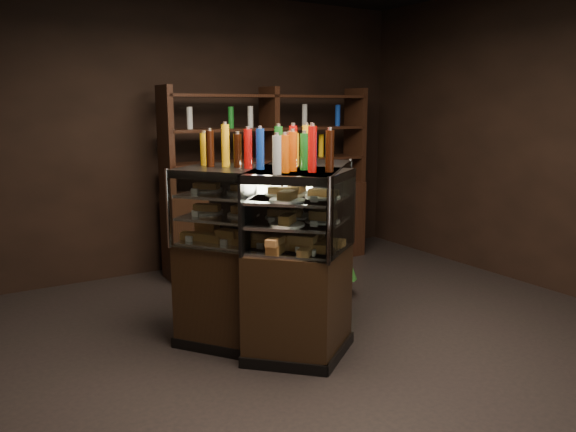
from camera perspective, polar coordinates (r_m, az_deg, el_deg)
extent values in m
plane|color=black|center=(4.57, 4.93, -12.09)|extent=(5.00, 5.00, 0.00)
cube|color=black|center=(6.39, -8.35, 8.35)|extent=(5.00, 0.02, 3.00)
cube|color=black|center=(6.04, 24.84, 7.29)|extent=(0.02, 5.00, 3.00)
cube|color=black|center=(4.41, 1.26, -7.43)|extent=(1.28, 1.30, 0.79)
cube|color=black|center=(4.53, 1.24, -11.71)|extent=(1.32, 1.33, 0.08)
cube|color=black|center=(4.20, 1.31, 4.63)|extent=(1.28, 1.30, 0.06)
cube|color=silver|center=(4.29, 1.28, -2.28)|extent=(1.21, 1.23, 0.02)
cube|color=silver|center=(4.25, 1.29, 0.16)|extent=(1.21, 1.23, 0.02)
cube|color=silver|center=(4.22, 1.30, 2.40)|extent=(1.21, 1.23, 0.02)
cube|color=white|center=(4.19, 5.51, 1.11)|extent=(0.85, 0.88, 0.56)
cylinder|color=silver|center=(4.79, 6.29, 2.35)|extent=(0.03, 0.03, 0.58)
cylinder|color=silver|center=(3.60, 4.15, -0.54)|extent=(0.03, 0.03, 0.58)
cube|color=black|center=(4.27, -2.54, -8.07)|extent=(1.21, 1.34, 0.79)
cube|color=black|center=(4.40, -2.50, -12.46)|extent=(1.25, 1.38, 0.08)
cube|color=black|center=(4.06, -2.66, 4.39)|extent=(1.21, 1.34, 0.06)
cube|color=silver|center=(4.15, -2.59, -2.76)|extent=(1.14, 1.27, 0.02)
cube|color=silver|center=(4.11, -2.62, -0.23)|extent=(1.14, 1.27, 0.02)
cube|color=silver|center=(4.08, -2.64, 2.08)|extent=(1.14, 1.27, 0.02)
cube|color=white|center=(3.82, -4.59, 0.13)|extent=(0.73, 0.98, 0.56)
cylinder|color=silver|center=(3.60, 4.15, -0.54)|extent=(0.03, 0.03, 0.58)
cylinder|color=silver|center=(4.13, -12.08, 0.76)|extent=(0.03, 0.03, 0.58)
cube|color=#BC7C43|center=(3.79, 0.23, -3.50)|extent=(0.19, 0.19, 0.06)
cube|color=#BC7C43|center=(3.93, 0.68, -2.97)|extent=(0.19, 0.19, 0.06)
cube|color=#BC7C43|center=(4.07, 1.10, -2.48)|extent=(0.19, 0.19, 0.06)
cube|color=#BC7C43|center=(4.21, 1.50, -2.03)|extent=(0.19, 0.19, 0.06)
cube|color=#BC7C43|center=(4.35, 1.86, -1.60)|extent=(0.19, 0.19, 0.06)
cube|color=#BC7C43|center=(4.49, 2.21, -1.19)|extent=(0.19, 0.19, 0.06)
cube|color=#BC7C43|center=(4.63, 2.53, -0.82)|extent=(0.19, 0.19, 0.06)
cube|color=#BC7C43|center=(4.77, 2.84, -0.46)|extent=(0.19, 0.19, 0.06)
cylinder|color=white|center=(3.81, -0.06, -0.87)|extent=(0.24, 0.24, 0.02)
cube|color=#BC7C43|center=(3.80, -0.06, -0.36)|extent=(0.18, 0.18, 0.05)
cylinder|color=white|center=(4.10, 0.87, 0.00)|extent=(0.24, 0.24, 0.02)
cube|color=#BC7C43|center=(4.10, 0.88, 0.48)|extent=(0.18, 0.18, 0.05)
cylinder|color=white|center=(4.40, 1.69, 0.76)|extent=(0.24, 0.24, 0.02)
cube|color=#BC7C43|center=(4.39, 1.69, 1.21)|extent=(0.18, 0.18, 0.05)
cylinder|color=white|center=(4.70, 2.39, 1.43)|extent=(0.24, 0.24, 0.02)
cube|color=#BC7C43|center=(4.69, 2.40, 1.84)|extent=(0.18, 0.18, 0.05)
cylinder|color=white|center=(3.78, -0.06, 1.62)|extent=(0.24, 0.24, 0.02)
cube|color=#BC7C43|center=(3.77, -0.06, 2.14)|extent=(0.18, 0.18, 0.05)
cylinder|color=white|center=(4.07, 0.88, 2.32)|extent=(0.24, 0.24, 0.02)
cube|color=#BC7C43|center=(4.07, 0.88, 2.80)|extent=(0.18, 0.18, 0.05)
cylinder|color=white|center=(4.37, 1.70, 2.93)|extent=(0.24, 0.24, 0.02)
cube|color=#BC7C43|center=(4.37, 1.70, 3.38)|extent=(0.18, 0.18, 0.05)
cylinder|color=white|center=(4.67, 2.41, 3.46)|extent=(0.24, 0.24, 0.02)
cube|color=#BC7C43|center=(4.67, 2.41, 3.88)|extent=(0.18, 0.18, 0.05)
cube|color=#BC7C43|center=(4.35, -8.88, -1.72)|extent=(0.18, 0.20, 0.06)
cube|color=#BC7C43|center=(4.28, -7.21, -1.89)|extent=(0.18, 0.20, 0.06)
cube|color=#BC7C43|center=(4.21, -5.47, -2.07)|extent=(0.18, 0.20, 0.06)
cube|color=#BC7C43|center=(4.15, -3.69, -2.25)|extent=(0.18, 0.20, 0.06)
cube|color=#BC7C43|center=(4.09, -1.85, -2.43)|extent=(0.18, 0.20, 0.06)
cube|color=#BC7C43|center=(4.03, 0.05, -2.62)|extent=(0.18, 0.20, 0.06)
cube|color=#BC7C43|center=(3.98, 1.99, -2.80)|extent=(0.18, 0.20, 0.06)
cube|color=#BC7C43|center=(3.93, 3.99, -2.99)|extent=(0.18, 0.20, 0.06)
cylinder|color=white|center=(4.32, -8.19, 0.45)|extent=(0.24, 0.24, 0.02)
cube|color=#BC7C43|center=(4.31, -8.20, 0.90)|extent=(0.17, 0.19, 0.05)
cylinder|color=white|center=(4.17, -4.54, 0.16)|extent=(0.24, 0.24, 0.02)
cube|color=#BC7C43|center=(4.17, -4.54, 0.63)|extent=(0.17, 0.19, 0.05)
cylinder|color=white|center=(4.05, -0.64, -0.15)|extent=(0.24, 0.24, 0.02)
cube|color=#BC7C43|center=(4.04, -0.64, 0.33)|extent=(0.17, 0.19, 0.05)
cylinder|color=white|center=(3.94, 3.49, -0.48)|extent=(0.24, 0.24, 0.02)
cube|color=#BC7C43|center=(3.93, 3.50, 0.01)|extent=(0.17, 0.19, 0.05)
cylinder|color=white|center=(4.29, -8.25, 2.66)|extent=(0.24, 0.24, 0.02)
cube|color=#BC7C43|center=(4.28, -8.26, 3.12)|extent=(0.17, 0.19, 0.05)
cylinder|color=white|center=(4.14, -4.57, 2.44)|extent=(0.24, 0.24, 0.02)
cube|color=#BC7C43|center=(4.14, -4.58, 2.91)|extent=(0.17, 0.19, 0.05)
cylinder|color=white|center=(4.02, -0.64, 2.20)|extent=(0.24, 0.24, 0.02)
cube|color=#BC7C43|center=(4.01, -0.65, 2.69)|extent=(0.17, 0.19, 0.05)
cylinder|color=white|center=(3.91, 3.52, 1.93)|extent=(0.24, 0.24, 0.02)
cube|color=#BC7C43|center=(3.90, 3.52, 2.43)|extent=(0.17, 0.19, 0.05)
cylinder|color=#147223|center=(3.69, -0.23, 6.37)|extent=(0.06, 0.06, 0.28)
cylinder|color=silver|center=(3.68, -0.23, 8.70)|extent=(0.03, 0.03, 0.02)
cylinder|color=#D8590A|center=(3.79, 0.11, 6.50)|extent=(0.06, 0.06, 0.28)
cylinder|color=silver|center=(3.78, 0.11, 8.77)|extent=(0.03, 0.03, 0.02)
cylinder|color=yellow|center=(3.89, 0.44, 6.62)|extent=(0.06, 0.06, 0.28)
cylinder|color=silver|center=(3.88, 0.44, 8.83)|extent=(0.03, 0.03, 0.02)
cylinder|color=#B20C0A|center=(3.99, 0.75, 6.73)|extent=(0.06, 0.06, 0.28)
cylinder|color=silver|center=(3.98, 0.75, 8.89)|extent=(0.03, 0.03, 0.02)
cylinder|color=silver|center=(4.09, 1.04, 6.84)|extent=(0.06, 0.06, 0.28)
cylinder|color=silver|center=(4.08, 1.05, 8.94)|extent=(0.03, 0.03, 0.02)
cylinder|color=black|center=(4.19, 1.32, 6.94)|extent=(0.06, 0.06, 0.28)
cylinder|color=silver|center=(4.18, 1.33, 9.00)|extent=(0.03, 0.03, 0.02)
cylinder|color=#0F38B2|center=(4.29, 1.59, 7.04)|extent=(0.06, 0.06, 0.28)
cylinder|color=silver|center=(4.28, 1.60, 9.05)|extent=(0.03, 0.03, 0.02)
cylinder|color=#147223|center=(4.39, 1.85, 7.14)|extent=(0.06, 0.06, 0.28)
cylinder|color=silver|center=(4.38, 1.86, 9.09)|extent=(0.03, 0.03, 0.02)
cylinder|color=#D8590A|center=(4.49, 2.09, 7.22)|extent=(0.06, 0.06, 0.28)
cylinder|color=silver|center=(4.48, 2.11, 9.14)|extent=(0.03, 0.03, 0.02)
cylinder|color=yellow|center=(4.59, 2.33, 7.31)|extent=(0.06, 0.06, 0.28)
cylinder|color=silver|center=(4.58, 2.34, 9.18)|extent=(0.03, 0.03, 0.02)
cylinder|color=#B20C0A|center=(4.69, 2.55, 7.39)|extent=(0.06, 0.06, 0.28)
cylinder|color=silver|center=(4.68, 2.56, 9.22)|extent=(0.03, 0.03, 0.02)
cylinder|color=#147223|center=(4.28, -8.94, 6.91)|extent=(0.06, 0.06, 0.28)
cylinder|color=silver|center=(4.27, -9.00, 8.91)|extent=(0.03, 0.03, 0.02)
cylinder|color=#D8590A|center=(4.23, -7.74, 6.89)|extent=(0.06, 0.06, 0.28)
cylinder|color=silver|center=(4.22, -7.80, 8.92)|extent=(0.03, 0.03, 0.02)
cylinder|color=yellow|center=(4.18, -6.52, 6.87)|extent=(0.06, 0.06, 0.28)
cylinder|color=silver|center=(4.17, -6.56, 8.92)|extent=(0.03, 0.03, 0.02)
cylinder|color=#B20C0A|center=(4.13, -5.27, 6.84)|extent=(0.06, 0.06, 0.28)
cylinder|color=silver|center=(4.12, -5.30, 8.92)|extent=(0.03, 0.03, 0.02)
cylinder|color=silver|center=(4.09, -3.99, 6.81)|extent=(0.06, 0.06, 0.28)
cylinder|color=silver|center=(4.08, -4.02, 8.92)|extent=(0.03, 0.03, 0.02)
cylinder|color=black|center=(4.04, -2.68, 6.78)|extent=(0.06, 0.06, 0.28)
cylinder|color=silver|center=(4.03, -2.70, 8.91)|extent=(0.03, 0.03, 0.02)
cylinder|color=#0F38B2|center=(4.00, -1.34, 6.75)|extent=(0.06, 0.06, 0.28)
cylinder|color=silver|center=(3.99, -1.35, 8.89)|extent=(0.03, 0.03, 0.02)
cylinder|color=#147223|center=(3.96, 0.02, 6.70)|extent=(0.06, 0.06, 0.28)
cylinder|color=silver|center=(3.95, 0.02, 8.87)|extent=(0.03, 0.03, 0.02)
cylinder|color=#D8590A|center=(3.92, 1.41, 6.66)|extent=(0.06, 0.06, 0.28)
cylinder|color=silver|center=(3.91, 1.42, 8.85)|extent=(0.03, 0.03, 0.02)
cylinder|color=yellow|center=(3.89, 2.82, 6.61)|extent=(0.06, 0.06, 0.28)
cylinder|color=silver|center=(3.88, 2.85, 8.82)|extent=(0.03, 0.03, 0.02)
cylinder|color=#B20C0A|center=(3.86, 4.26, 6.55)|extent=(0.06, 0.06, 0.28)
cylinder|color=silver|center=(3.85, 4.30, 8.78)|extent=(0.03, 0.03, 0.02)
cylinder|color=black|center=(5.46, 5.13, -7.19)|extent=(0.23, 0.23, 0.18)
cone|color=#1B6022|center=(5.36, 5.19, -3.83)|extent=(0.35, 0.35, 0.49)
cone|color=#1B6022|center=(5.32, 5.22, -2.16)|extent=(0.27, 0.27, 0.34)
cube|color=black|center=(6.37, -1.86, -1.08)|extent=(2.42, 0.47, 0.90)
cube|color=black|center=(5.77, -12.32, 7.42)|extent=(0.07, 0.38, 1.10)
cube|color=black|center=(6.24, -1.92, 7.94)|extent=(0.07, 0.38, 1.10)
cube|color=black|center=(6.87, 6.82, 8.17)|extent=(0.07, 0.38, 1.10)
cube|color=black|center=(6.26, -1.90, 5.65)|extent=(2.37, 0.42, 0.03)
cube|color=black|center=(6.23, -1.92, 8.85)|extent=(2.37, 0.42, 0.03)
cube|color=black|center=(6.23, -1.94, 12.07)|extent=(2.37, 0.42, 0.03)
cylinder|color=#147223|center=(5.87, -9.85, 6.35)|extent=(0.06, 0.06, 0.22)
cylinder|color=#D8590A|center=(5.95, -7.77, 6.48)|extent=(0.06, 0.06, 0.22)
cylinder|color=yellow|center=(6.04, -5.76, 6.59)|extent=(0.06, 0.06, 0.22)
cylinder|color=#B20C0A|center=(6.14, -3.80, 6.70)|extent=(0.06, 0.06, 0.22)
cylinder|color=silver|center=(6.25, -1.91, 6.79)|extent=(0.06, 0.06, 0.22)
cylinder|color=black|center=(6.36, -0.08, 6.87)|extent=(0.06, 0.06, 0.22)
cylinder|color=#0F38B2|center=(6.48, 1.68, 6.95)|extent=(0.06, 0.06, 0.22)
cylinder|color=#147223|center=(6.60, 3.38, 7.01)|extent=(0.06, 0.06, 0.22)
cylinder|color=#D8590A|center=(6.73, 5.02, 7.07)|extent=(0.06, 0.06, 0.22)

